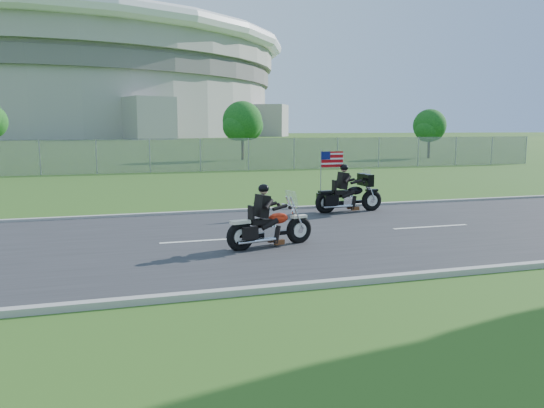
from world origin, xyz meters
name	(u,v)px	position (x,y,z in m)	size (l,w,h in m)	color
ground	(288,237)	(0.00, 0.00, 0.00)	(420.00, 420.00, 0.00)	#234716
road	(288,236)	(0.00, 0.00, 0.02)	(120.00, 8.00, 0.04)	#28282B
curb_north	(248,210)	(0.00, 4.05, 0.05)	(120.00, 0.18, 0.12)	#9E9B93
curb_south	(362,281)	(0.00, -4.05, 0.05)	(120.00, 0.18, 0.12)	#9E9B93
fence	(96,156)	(-5.00, 20.00, 1.00)	(60.00, 0.03, 2.00)	gray
stadium	(58,85)	(-20.00, 170.00, 15.58)	(140.40, 140.40, 29.20)	#A3A099
tree_fence_near	(243,123)	(6.04, 30.04, 2.97)	(3.52, 3.28, 4.75)	#382316
tree_fence_far	(430,127)	(22.04, 28.03, 2.64)	(3.08, 2.87, 4.20)	#382316
motorcycle_lead	(269,228)	(-0.78, -1.01, 0.46)	(2.13, 0.85, 1.45)	black
motorcycle_follow	(349,196)	(2.99, 3.00, 0.53)	(2.29, 0.76, 1.91)	black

